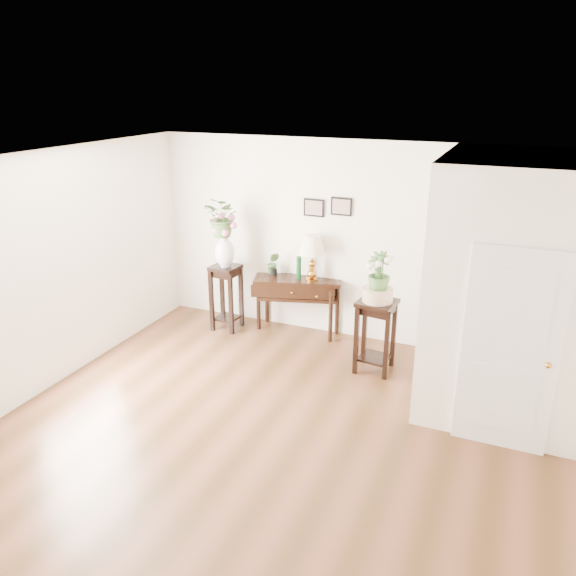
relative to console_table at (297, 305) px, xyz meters
The scene contains 20 objects.
floor 2.73m from the console_table, 72.22° to the right, with size 6.00×5.50×0.02m, color brown.
ceiling 3.60m from the console_table, 72.22° to the right, with size 6.00×5.50×0.02m, color white.
wall_back 1.30m from the console_table, 12.32° to the left, with size 6.00×0.02×2.80m, color white.
wall_front 5.47m from the console_table, 81.19° to the right, with size 6.00×0.02×2.80m, color white.
wall_left 3.51m from the console_table, 130.25° to the right, with size 0.02×5.50×2.80m, color white.
partition 3.19m from the console_table, 15.21° to the right, with size 1.80×1.95×2.80m, color white.
door 3.49m from the console_table, 31.54° to the right, with size 0.90×0.05×2.10m, color silver.
art_print_left 1.45m from the console_table, 42.58° to the left, with size 0.30×0.02×0.25m, color black.
art_print_right 1.60m from the console_table, 15.57° to the left, with size 0.30×0.02×0.25m, color black.
wall_ornament 2.66m from the console_table, 18.66° to the right, with size 0.51×0.51×0.07m, color #C5832F.
console_table is the anchor object (origin of this frame).
table_lamp 0.80m from the console_table, ahead, with size 0.38×0.38×0.67m, color #A96F24.
green_vase 0.59m from the console_table, ahead, with size 0.07×0.07×0.33m, color #0A3D1A.
potted_plant 0.70m from the console_table, behind, with size 0.18×0.15×0.33m, color #3A612C.
plant_stand_a 1.06m from the console_table, 163.41° to the right, with size 0.38×0.38×0.99m, color black.
porcelain_vase 1.32m from the console_table, 163.41° to the right, with size 0.28×0.28×0.49m, color silver, non-canonical shape.
lily_arrangement 1.64m from the console_table, 163.41° to the right, with size 0.52×0.45×0.58m, color #3A612C.
plant_stand_b 1.53m from the console_table, 27.88° to the right, with size 0.45×0.45×0.95m, color black.
ceramic_bowl 1.65m from the console_table, 27.88° to the right, with size 0.38×0.38×0.17m, color beige.
narcissus 1.78m from the console_table, 27.88° to the right, with size 0.28×0.28×0.51m, color #3A612C.
Camera 1 is at (2.01, -4.53, 3.50)m, focal length 35.00 mm.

